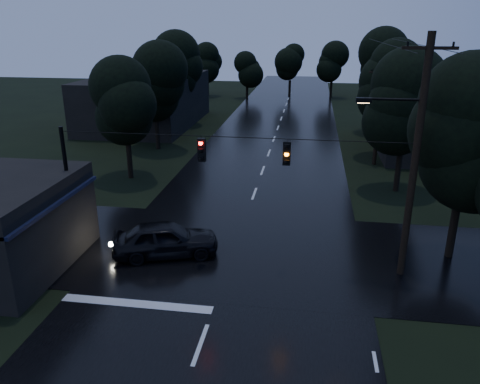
# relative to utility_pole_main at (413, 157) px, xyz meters

# --- Properties ---
(main_road) EXTENTS (12.00, 120.00, 0.02)m
(main_road) POSITION_rel_utility_pole_main_xyz_m (-7.41, 19.00, -5.26)
(main_road) COLOR black
(main_road) RESTS_ON ground
(cross_street) EXTENTS (60.00, 9.00, 0.02)m
(cross_street) POSITION_rel_utility_pole_main_xyz_m (-7.41, 1.00, -5.26)
(cross_street) COLOR black
(cross_street) RESTS_ON ground
(building_far_right) EXTENTS (10.00, 14.00, 4.40)m
(building_far_right) POSITION_rel_utility_pole_main_xyz_m (6.59, 23.00, -3.06)
(building_far_right) COLOR black
(building_far_right) RESTS_ON ground
(building_far_left) EXTENTS (10.00, 16.00, 5.00)m
(building_far_left) POSITION_rel_utility_pole_main_xyz_m (-21.41, 29.00, -2.76)
(building_far_left) COLOR black
(building_far_left) RESTS_ON ground
(utility_pole_main) EXTENTS (3.50, 0.30, 10.00)m
(utility_pole_main) POSITION_rel_utility_pole_main_xyz_m (0.00, 0.00, 0.00)
(utility_pole_main) COLOR black
(utility_pole_main) RESTS_ON ground
(utility_pole_far) EXTENTS (2.00, 0.30, 7.50)m
(utility_pole_far) POSITION_rel_utility_pole_main_xyz_m (0.89, 17.00, -1.38)
(utility_pole_far) COLOR black
(utility_pole_far) RESTS_ON ground
(anchor_pole_left) EXTENTS (0.18, 0.18, 6.00)m
(anchor_pole_left) POSITION_rel_utility_pole_main_xyz_m (-14.91, 0.00, -2.26)
(anchor_pole_left) COLOR black
(anchor_pole_left) RESTS_ON ground
(span_signals) EXTENTS (15.00, 0.37, 1.12)m
(span_signals) POSITION_rel_utility_pole_main_xyz_m (-6.85, -0.01, -0.01)
(span_signals) COLOR black
(span_signals) RESTS_ON ground
(tree_corner_near) EXTENTS (4.48, 4.48, 9.44)m
(tree_corner_near) POSITION_rel_utility_pole_main_xyz_m (2.59, 2.00, 0.74)
(tree_corner_near) COLOR black
(tree_corner_near) RESTS_ON ground
(tree_left_a) EXTENTS (3.92, 3.92, 8.26)m
(tree_left_a) POSITION_rel_utility_pole_main_xyz_m (-16.41, 11.00, -0.02)
(tree_left_a) COLOR black
(tree_left_a) RESTS_ON ground
(tree_left_b) EXTENTS (4.20, 4.20, 8.85)m
(tree_left_b) POSITION_rel_utility_pole_main_xyz_m (-17.01, 19.00, 0.36)
(tree_left_b) COLOR black
(tree_left_b) RESTS_ON ground
(tree_left_c) EXTENTS (4.48, 4.48, 9.44)m
(tree_left_c) POSITION_rel_utility_pole_main_xyz_m (-17.61, 29.00, 0.74)
(tree_left_c) COLOR black
(tree_left_c) RESTS_ON ground
(tree_right_a) EXTENTS (4.20, 4.20, 8.85)m
(tree_right_a) POSITION_rel_utility_pole_main_xyz_m (1.59, 11.00, 0.36)
(tree_right_a) COLOR black
(tree_right_a) RESTS_ON ground
(tree_right_b) EXTENTS (4.48, 4.48, 9.44)m
(tree_right_b) POSITION_rel_utility_pole_main_xyz_m (2.19, 19.00, 0.74)
(tree_right_b) COLOR black
(tree_right_b) RESTS_ON ground
(tree_right_c) EXTENTS (4.76, 4.76, 10.03)m
(tree_right_c) POSITION_rel_utility_pole_main_xyz_m (2.79, 29.00, 1.11)
(tree_right_c) COLOR black
(tree_right_c) RESTS_ON ground
(car) EXTENTS (5.20, 3.31, 1.65)m
(car) POSITION_rel_utility_pole_main_xyz_m (-10.48, 0.13, -4.43)
(car) COLOR black
(car) RESTS_ON ground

